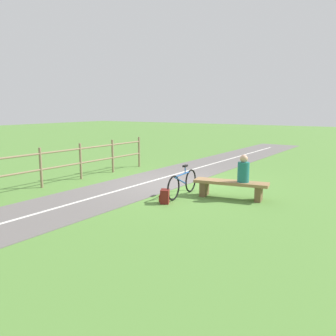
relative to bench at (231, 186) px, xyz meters
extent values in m
plane|color=#548438|center=(2.14, -0.72, -0.33)|extent=(80.00, 80.00, 0.00)
cube|color=#66605E|center=(3.19, 3.28, -0.32)|extent=(3.84, 36.07, 0.02)
cube|color=silver|center=(3.19, 3.28, -0.31)|extent=(1.34, 31.98, 0.00)
cube|color=#937047|center=(0.00, 0.00, 0.10)|extent=(2.03, 0.78, 0.08)
cube|color=brown|center=(-0.73, -0.12, -0.14)|extent=(0.23, 0.44, 0.39)
cube|color=brown|center=(0.73, 0.12, -0.14)|extent=(0.23, 0.44, 0.39)
cylinder|color=#1E6B66|center=(-0.32, -0.05, 0.40)|extent=(0.35, 0.35, 0.53)
sphere|color=tan|center=(-0.32, -0.05, 0.76)|extent=(0.21, 0.21, 0.21)
torus|color=black|center=(1.18, 1.03, 0.00)|extent=(0.08, 0.67, 0.67)
torus|color=black|center=(1.25, -0.03, 0.00)|extent=(0.08, 0.67, 0.67)
cylinder|color=#1E51A3|center=(1.22, 0.50, 0.28)|extent=(0.09, 0.91, 0.04)
cylinder|color=#1E51A3|center=(1.21, 0.66, 0.14)|extent=(0.07, 0.65, 0.31)
cylinder|color=#1E51A3|center=(1.23, 0.34, 0.38)|extent=(0.03, 0.03, 0.20)
cube|color=black|center=(1.23, 0.34, 0.49)|extent=(0.09, 0.20, 0.05)
cube|color=maroon|center=(1.22, 1.39, -0.15)|extent=(0.30, 0.33, 0.36)
cube|color=maroon|center=(1.33, 1.45, -0.21)|extent=(0.12, 0.19, 0.16)
cylinder|color=#847051|center=(5.19, -2.81, 0.28)|extent=(0.08, 0.08, 1.23)
cylinder|color=#847051|center=(5.25, -1.24, 0.28)|extent=(0.08, 0.08, 1.23)
cylinder|color=#847051|center=(5.32, 0.33, 0.28)|extent=(0.08, 0.08, 1.23)
cylinder|color=#847051|center=(5.38, 1.90, 0.28)|extent=(0.08, 0.08, 1.23)
cylinder|color=#847051|center=(5.41, 2.69, 0.72)|extent=(0.50, 11.00, 0.06)
cylinder|color=#847051|center=(5.41, 2.69, 0.22)|extent=(0.50, 11.00, 0.06)
camera|label=1|loc=(-3.47, 8.69, 2.08)|focal=37.38mm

